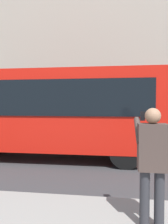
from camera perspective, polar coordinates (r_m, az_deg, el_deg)
The scene contains 4 objects.
ground_plane at distance 7.77m, azimuth 7.71°, elevation -12.13°, with size 60.00×60.00×0.00m, color #38383A.
building_facade_far at distance 14.90m, azimuth 7.97°, elevation 17.94°, with size 28.00×1.55×12.00m.
red_bus at distance 7.97m, azimuth -11.62°, elevation 0.44°, with size 9.05×2.54×3.08m.
pedestrian_photographer at distance 3.25m, azimuth 17.64°, elevation -11.57°, with size 0.53×0.52×1.70m.
Camera 1 is at (-0.02, 7.54, 1.90)m, focal length 34.63 mm.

